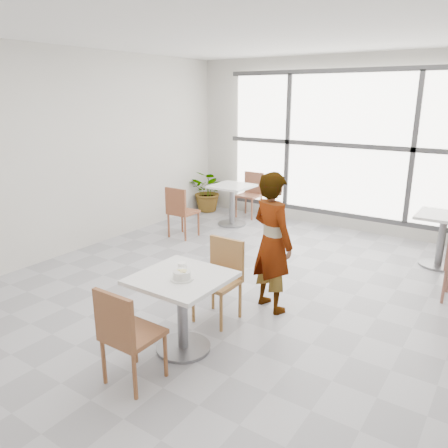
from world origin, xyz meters
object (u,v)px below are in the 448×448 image
Objects in this scene: chair_near at (125,331)px; person at (272,242)px; bg_table_right at (442,233)px; bg_chair_left_near at (180,209)px; bg_chair_left_far at (251,191)px; bg_table_left at (232,199)px; plant_left at (209,191)px; chair_far at (221,274)px; main_table at (182,299)px; coffee_cup at (182,267)px; oatmeal_bowl at (182,275)px.

person is (0.31, 1.89, 0.28)m from chair_near.
chair_near reaches higher than bg_table_right.
bg_chair_left_far is (0.26, 1.87, 0.00)m from bg_chair_left_near.
bg_table_left is at bearing 178.84° from bg_table_right.
bg_chair_left_far is at bearing -98.02° from bg_chair_left_near.
plant_left is at bearing 172.03° from bg_table_right.
bg_chair_left_far is (-3.58, 0.80, 0.01)m from bg_table_right.
bg_table_left is at bearing -27.53° from person.
chair_near is 1.16× the size of bg_table_right.
chair_far is at bearing -88.80° from chair_near.
main_table is 0.92× the size of chair_near.
person is 2.86m from bg_chair_left_near.
person is (0.34, 0.49, 0.28)m from chair_far.
coffee_cup is (-0.09, 0.12, 0.26)m from main_table.
bg_table_left is 0.73m from bg_chair_left_far.
bg_table_left is 0.87× the size of plant_left.
oatmeal_bowl reaches higher than bg_table_right.
coffee_cup is 4.07m from bg_table_left.
bg_chair_left_far is at bearing 92.14° from bg_table_left.
main_table and bg_table_right have the same top height.
bg_chair_left_near reaches higher than plant_left.
bg_chair_left_near is at bearing 130.27° from coffee_cup.
chair_far is at bearing 87.47° from coffee_cup.
bg_chair_left_near is at bearing -69.20° from plant_left.
bg_table_left is 0.86× the size of bg_chair_left_near.
bg_chair_left_near reaches higher than bg_table_right.
plant_left is (-0.65, 1.70, -0.07)m from bg_chair_left_near.
bg_table_left is (-1.96, 3.81, -0.31)m from oatmeal_bowl.
main_table is at bearing -56.59° from plant_left.
bg_table_left is 0.86× the size of bg_chair_left_far.
coffee_cup is at bearing -115.99° from bg_table_right.
coffee_cup is at bearing -63.44° from bg_table_left.
chair_near is 3.93m from bg_chair_left_near.
bg_chair_left_far is (-1.93, 4.48, -0.02)m from main_table.
bg_table_left is (-1.84, 3.02, -0.01)m from chair_far.
bg_chair_left_far is (-1.90, 5.15, 0.00)m from chair_near.
chair_near is (-0.04, -0.67, -0.02)m from main_table.
main_table is 0.51× the size of person.
chair_far is 1.16× the size of bg_table_left.
oatmeal_bowl is 1.32× the size of coffee_cup.
oatmeal_bowl is at bearing -66.36° from bg_chair_left_far.
main_table is 1.07× the size of bg_table_left.
bg_chair_left_near reaches higher than oatmeal_bowl.
chair_far is 1.00× the size of bg_chair_left_far.
bg_chair_left_far is (-2.21, 3.27, -0.28)m from person.
bg_chair_left_far reaches higher than plant_left.
bg_chair_left_far reaches higher than main_table.
oatmeal_bowl is 0.23m from coffee_cup.
bg_chair_left_far is (-0.03, 0.73, 0.01)m from bg_table_left.
main_table is at bearing -114.04° from bg_table_right.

